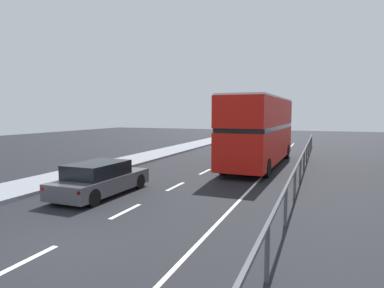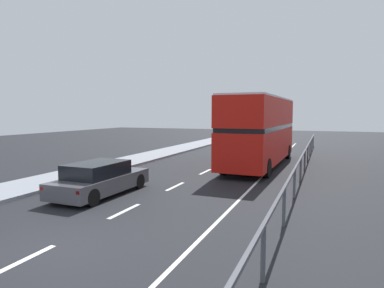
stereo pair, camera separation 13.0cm
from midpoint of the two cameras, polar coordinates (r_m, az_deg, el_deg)
ground_plane at (r=9.29m, az=-22.70°, el=-16.25°), size 75.56×120.00×0.10m
lane_paint_markings at (r=15.46m, az=5.89°, el=-7.05°), size 3.39×46.00×0.01m
bridge_side_railing at (r=15.33m, az=17.80°, el=-3.78°), size 0.10×42.00×1.18m
double_decker_bus_red at (r=21.39m, az=11.74°, el=2.45°), size 2.89×10.95×4.26m
hatchback_car_near at (r=14.06m, az=-15.12°, el=-5.76°), size 1.93×4.54×1.34m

